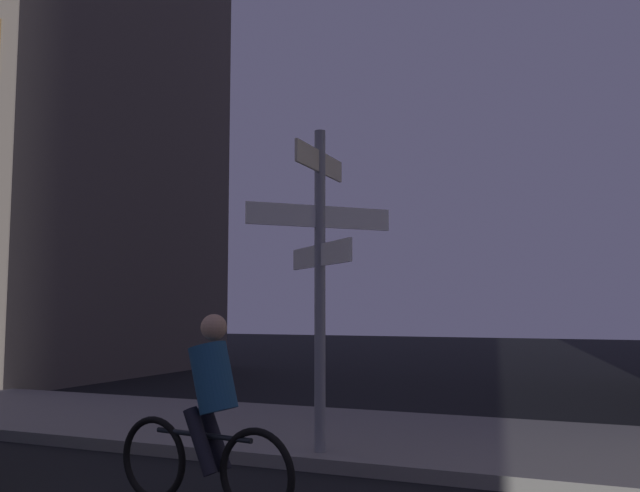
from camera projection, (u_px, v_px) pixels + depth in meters
The scene contains 4 objects.
sidewalk_kerb at pixel (288, 431), 8.84m from camera, with size 40.00×3.40×0.14m, color gray.
signpost at pixel (320, 259), 7.39m from camera, with size 1.21×1.27×3.49m.
cyclist at pixel (208, 419), 5.60m from camera, with size 1.81×0.38×1.61m.
building_left_block at pixel (13, 97), 18.98m from camera, with size 9.19×8.29×15.16m.
Camera 1 is at (3.87, -0.71, 1.65)m, focal length 38.05 mm.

